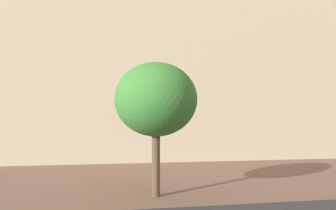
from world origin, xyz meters
name	(u,v)px	position (x,y,z in m)	size (l,w,h in m)	color
landmark_building	(175,38)	(4.15, 27.78, 10.90)	(29.88, 11.26, 36.40)	beige
tree_curb_far	(156,100)	(0.04, 11.99, 3.81)	(3.30, 3.30, 5.32)	brown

